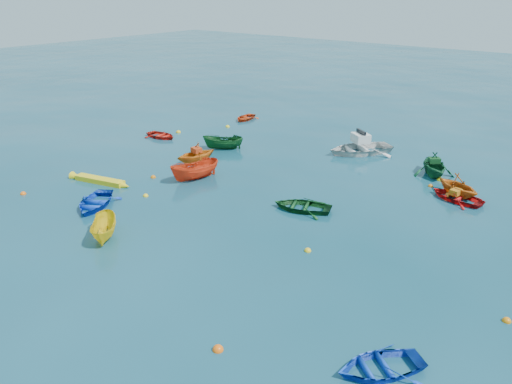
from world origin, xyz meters
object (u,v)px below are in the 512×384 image
Objects in this scene: dinghy_blue_sw at (95,206)px; kayak_yellow at (100,183)px; dinghy_blue_se at (379,371)px; motorboat_white at (359,153)px.

dinghy_blue_sw is 0.79× the size of kayak_yellow.
kayak_yellow is at bearing -154.22° from dinghy_blue_se.
dinghy_blue_se is (17.34, -1.79, 0.00)m from dinghy_blue_sw.
motorboat_white is (9.38, 14.79, 0.00)m from kayak_yellow.
dinghy_blue_sw is 1.14× the size of dinghy_blue_se.
dinghy_blue_sw is 3.46m from kayak_yellow.
dinghy_blue_se is at bearing -26.08° from motorboat_white.
motorboat_white is at bearing -46.93° from kayak_yellow.
kayak_yellow is (-2.68, 2.20, 0.00)m from dinghy_blue_sw.
motorboat_white is at bearing 34.67° from dinghy_blue_sw.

